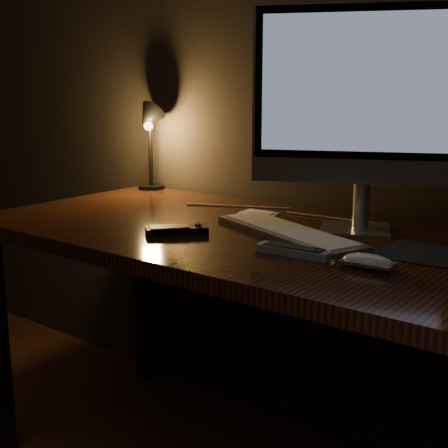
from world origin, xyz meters
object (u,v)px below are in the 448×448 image
Objects in this scene: desk at (275,274)px; media_remote at (177,230)px; tv_remote at (294,251)px; mouse at (368,263)px; desk_lamp at (149,130)px; keyboard at (288,232)px; monitor at (360,100)px.

desk is 0.30m from media_remote.
mouse is at bearing -1.96° from tv_remote.
desk is at bearing -41.81° from desk_lamp.
mouse is 0.18m from tv_remote.
desk is 0.43m from mouse.
media_remote reaches higher than mouse.
media_remote is at bearing -63.52° from desk_lamp.
desk_lamp is at bearing -178.62° from keyboard.
media_remote is (-0.52, -0.01, 0.00)m from mouse.
media_remote reaches higher than tv_remote.
keyboard reaches higher than desk.
tv_remote is (-0.00, -0.30, -0.33)m from monitor.
keyboard is at bearing -43.60° from desk_lamp.
tv_remote is at bearing -114.97° from monitor.
media_remote is 0.88× the size of tv_remote.
media_remote is at bearing 178.39° from mouse.
keyboard is at bearing 149.46° from mouse.
mouse is at bearing -5.47° from keyboard.
desk_lamp reaches higher than mouse.
desk_lamp is (-1.05, 0.43, 0.21)m from mouse.
tv_remote is (0.18, -0.21, 0.14)m from desk.
desk is 3.36× the size of keyboard.
keyboard is 3.03× the size of media_remote.
mouse is at bearing -45.56° from desk_lamp.
mouse is (0.29, -0.15, 0.00)m from keyboard.
tv_remote is at bearing -48.84° from desk.
monitor reaches higher than mouse.
monitor reaches higher than tv_remote.
desk is 0.51m from monitor.
desk is at bearing 165.91° from keyboard.
desk_lamp reaches higher than media_remote.
desk_lamp is (-0.88, 0.14, -0.12)m from monitor.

